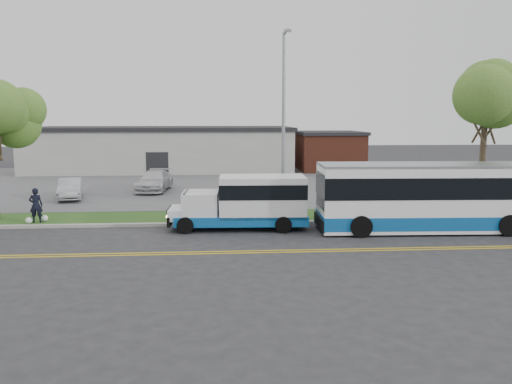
{
  "coord_description": "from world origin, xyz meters",
  "views": [
    {
      "loc": [
        -0.29,
        -23.27,
        5.34
      ],
      "look_at": [
        1.46,
        1.42,
        1.6
      ],
      "focal_mm": 35.0,
      "sensor_mm": 36.0,
      "label": 1
    }
  ],
  "objects": [
    {
      "name": "tree_east",
      "position": [
        14.0,
        3.0,
        6.2
      ],
      "size": [
        5.2,
        5.2,
        8.33
      ],
      "color": "#3C2A21",
      "rests_on": "verge"
    },
    {
      "name": "curb",
      "position": [
        0.0,
        1.1,
        0.07
      ],
      "size": [
        80.0,
        0.3,
        0.15
      ],
      "primitive_type": "cube",
      "color": "#9E9B93",
      "rests_on": "ground"
    },
    {
      "name": "transit_bus",
      "position": [
        9.99,
        -0.82,
        1.61
      ],
      "size": [
        11.55,
        3.12,
        3.18
      ],
      "rotation": [
        0.0,
        0.0,
        -0.04
      ],
      "color": "white",
      "rests_on": "ground"
    },
    {
      "name": "shuttle_bus",
      "position": [
        1.03,
        0.26,
        1.36
      ],
      "size": [
        6.71,
        2.44,
        2.54
      ],
      "rotation": [
        0.0,
        0.0,
        -0.04
      ],
      "color": "#0D5094",
      "rests_on": "ground"
    },
    {
      "name": "commercial_building",
      "position": [
        -6.0,
        27.0,
        2.18
      ],
      "size": [
        25.4,
        10.4,
        4.35
      ],
      "color": "#9E9E99",
      "rests_on": "ground"
    },
    {
      "name": "lane_line_south",
      "position": [
        0.0,
        -4.15,
        0.01
      ],
      "size": [
        70.0,
        0.12,
        0.01
      ],
      "primitive_type": "cube",
      "color": "gold",
      "rests_on": "ground"
    },
    {
      "name": "parked_car_a",
      "position": [
        -9.98,
        9.28,
        0.76
      ],
      "size": [
        2.24,
        4.21,
        1.32
      ],
      "primitive_type": "imported",
      "rotation": [
        0.0,
        0.0,
        0.22
      ],
      "color": "#A8AAAF",
      "rests_on": "parking_lot"
    },
    {
      "name": "grocery_bag_right",
      "position": [
        -9.21,
        2.15,
        0.26
      ],
      "size": [
        0.32,
        0.32,
        0.32
      ],
      "primitive_type": "sphere",
      "color": "white",
      "rests_on": "verge"
    },
    {
      "name": "grocery_bag_left",
      "position": [
        -9.81,
        1.65,
        0.26
      ],
      "size": [
        0.32,
        0.32,
        0.32
      ],
      "primitive_type": "sphere",
      "color": "white",
      "rests_on": "verge"
    },
    {
      "name": "streetlight_near",
      "position": [
        3.0,
        2.73,
        5.23
      ],
      "size": [
        0.35,
        1.53,
        9.5
      ],
      "color": "gray",
      "rests_on": "verge"
    },
    {
      "name": "parking_lot",
      "position": [
        0.0,
        17.0,
        0.05
      ],
      "size": [
        80.0,
        25.0,
        0.1
      ],
      "primitive_type": "cube",
      "color": "#4C4C4F",
      "rests_on": "ground"
    },
    {
      "name": "brick_wing",
      "position": [
        10.5,
        26.0,
        1.96
      ],
      "size": [
        6.3,
        7.3,
        3.9
      ],
      "color": "brown",
      "rests_on": "ground"
    },
    {
      "name": "lane_line_north",
      "position": [
        0.0,
        -3.85,
        0.01
      ],
      "size": [
        70.0,
        0.12,
        0.01
      ],
      "primitive_type": "cube",
      "color": "gold",
      "rests_on": "ground"
    },
    {
      "name": "verge",
      "position": [
        0.0,
        2.9,
        0.05
      ],
      "size": [
        80.0,
        3.3,
        0.1
      ],
      "primitive_type": "cube",
      "color": "#2A4C19",
      "rests_on": "ground"
    },
    {
      "name": "pedestrian",
      "position": [
        -9.51,
        1.9,
        0.98
      ],
      "size": [
        0.7,
        0.52,
        1.75
      ],
      "primitive_type": "imported",
      "rotation": [
        0.0,
        0.0,
        3.3
      ],
      "color": "black",
      "rests_on": "verge"
    },
    {
      "name": "ground",
      "position": [
        0.0,
        0.0,
        0.0
      ],
      "size": [
        140.0,
        140.0,
        0.0
      ],
      "primitive_type": "plane",
      "color": "#28282B",
      "rests_on": "ground"
    },
    {
      "name": "parked_car_b",
      "position": [
        -5.03,
        12.48,
        0.81
      ],
      "size": [
        2.47,
        5.08,
        1.43
      ],
      "primitive_type": "imported",
      "rotation": [
        0.0,
        0.0,
        -0.1
      ],
      "color": "silver",
      "rests_on": "parking_lot"
    }
  ]
}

